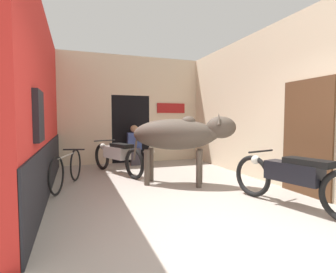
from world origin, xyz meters
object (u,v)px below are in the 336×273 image
at_px(cow, 180,135).
at_px(motorcycle_far, 117,155).
at_px(motorcycle_near, 293,177).
at_px(bicycle, 67,169).
at_px(plastic_stool, 149,157).
at_px(shopkeeper_seated, 135,144).

bearing_deg(cow, motorcycle_far, 126.03).
bearing_deg(motorcycle_far, motorcycle_near, -58.29).
distance_m(bicycle, plastic_stool, 2.97).
xyz_separation_m(cow, plastic_stool, (0.05, 2.54, -0.80)).
bearing_deg(cow, plastic_stool, 88.81).
height_order(bicycle, shopkeeper_seated, shopkeeper_seated).
xyz_separation_m(motorcycle_near, shopkeeper_seated, (-1.36, 4.48, 0.14)).
distance_m(cow, plastic_stool, 2.66).
distance_m(motorcycle_near, shopkeeper_seated, 4.69).
bearing_deg(shopkeeper_seated, bicycle, -130.82).
distance_m(cow, shopkeeper_seated, 2.65).
relative_size(motorcycle_near, bicycle, 1.24).
height_order(motorcycle_near, motorcycle_far, motorcycle_near).
relative_size(bicycle, plastic_stool, 4.44).
height_order(cow, plastic_stool, cow).
distance_m(cow, bicycle, 2.30).
height_order(motorcycle_far, plastic_stool, motorcycle_far).
bearing_deg(shopkeeper_seated, plastic_stool, -8.09).
bearing_deg(shopkeeper_seated, motorcycle_near, -73.09).
relative_size(motorcycle_near, shopkeeper_seated, 1.84).
height_order(shopkeeper_seated, plastic_stool, shopkeeper_seated).
bearing_deg(shopkeeper_seated, motorcycle_far, -120.77).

